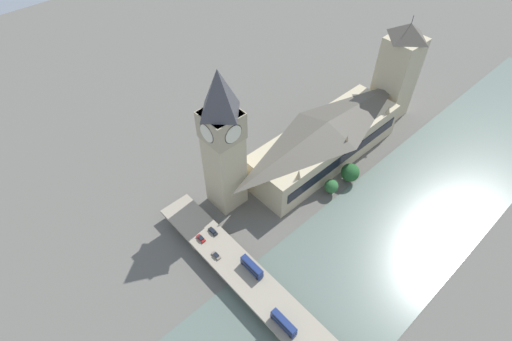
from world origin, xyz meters
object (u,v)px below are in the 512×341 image
object	(u,v)px
parliament_hall	(325,141)
victoria_tower	(397,72)
road_bridge	(291,323)
car_northbound_tail	(216,255)
double_decker_bus_mid	(252,267)
car_southbound_mid	(201,238)
clock_tower	(223,141)
double_decker_bus_lead	(284,323)
car_southbound_extra	(213,231)

from	to	relation	value
parliament_hall	victoria_tower	bearing A→B (deg)	-89.94
road_bridge	car_northbound_tail	distance (m)	39.82
double_decker_bus_mid	car_southbound_mid	bearing A→B (deg)	13.54
clock_tower	road_bridge	distance (m)	75.07
double_decker_bus_lead	double_decker_bus_mid	xyz separation A→B (m)	(24.12, -6.55, -0.05)
car_northbound_tail	car_southbound_extra	bearing A→B (deg)	-32.07
parliament_hall	clock_tower	size ratio (longest dim) A/B	1.22
car_southbound_extra	double_decker_bus_lead	bearing A→B (deg)	172.52
parliament_hall	victoria_tower	distance (m)	58.71
clock_tower	car_southbound_extra	xyz separation A→B (m)	(-14.01, 19.17, -31.01)
road_bridge	car_northbound_tail	world-z (taller)	car_northbound_tail
road_bridge	double_decker_bus_lead	xyz separation A→B (m)	(0.93, 3.34, 3.94)
car_southbound_extra	clock_tower	bearing A→B (deg)	-53.84
car_northbound_tail	victoria_tower	bearing A→B (deg)	-84.94
victoria_tower	double_decker_bus_lead	world-z (taller)	victoria_tower
car_northbound_tail	car_southbound_extra	xyz separation A→B (m)	(10.06, -6.30, 0.06)
victoria_tower	car_southbound_extra	bearing A→B (deg)	90.90
double_decker_bus_lead	car_southbound_extra	xyz separation A→B (m)	(48.77, -6.40, -2.06)
double_decker_bus_mid	parliament_hall	bearing A→B (deg)	-70.14
car_southbound_extra	double_decker_bus_mid	bearing A→B (deg)	-179.66
victoria_tower	car_northbound_tail	size ratio (longest dim) A/B	13.72
victoria_tower	double_decker_bus_lead	size ratio (longest dim) A/B	5.36
car_southbound_extra	car_southbound_mid	bearing A→B (deg)	84.15
road_bridge	double_decker_bus_lead	world-z (taller)	double_decker_bus_lead
parliament_hall	double_decker_bus_lead	distance (m)	95.04
double_decker_bus_lead	double_decker_bus_mid	size ratio (longest dim) A/B	1.02
car_northbound_tail	car_southbound_mid	bearing A→B (deg)	-1.97
parliament_hall	double_decker_bus_lead	bearing A→B (deg)	122.30
parliament_hall	road_bridge	xyz separation A→B (m)	(-51.69, 76.95, -7.13)
car_northbound_tail	road_bridge	bearing A→B (deg)	-175.33
victoria_tower	road_bridge	world-z (taller)	victoria_tower
road_bridge	car_southbound_mid	size ratio (longest dim) A/B	34.06
victoria_tower	double_decker_bus_mid	world-z (taller)	victoria_tower
clock_tower	victoria_tower	world-z (taller)	clock_tower
clock_tower	car_southbound_extra	size ratio (longest dim) A/B	15.25
double_decker_bus_mid	car_southbound_mid	distance (m)	26.05
double_decker_bus_lead	car_northbound_tail	size ratio (longest dim) A/B	2.56
clock_tower	car_northbound_tail	world-z (taller)	clock_tower
car_southbound_mid	car_southbound_extra	distance (m)	5.97
parliament_hall	car_northbound_tail	size ratio (longest dim) A/B	20.20
clock_tower	car_southbound_extra	distance (m)	39.06
car_northbound_tail	double_decker_bus_lead	bearing A→B (deg)	179.86
parliament_hall	car_southbound_mid	xyz separation A→B (m)	(-1.38, 79.82, -5.24)
clock_tower	car_southbound_extra	bearing A→B (deg)	126.16
road_bridge	car_northbound_tail	xyz separation A→B (m)	(39.64, 3.24, 1.82)
road_bridge	double_decker_bus_mid	size ratio (longest dim) A/B	13.78
clock_tower	victoria_tower	distance (m)	112.45
car_northbound_tail	double_decker_bus_mid	bearing A→B (deg)	-156.15
road_bridge	double_decker_bus_mid	bearing A→B (deg)	-7.30
road_bridge	car_southbound_extra	world-z (taller)	car_southbound_extra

